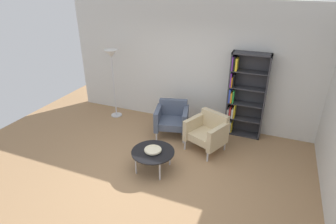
{
  "coord_description": "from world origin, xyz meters",
  "views": [
    {
      "loc": [
        1.76,
        -3.59,
        3.27
      ],
      "look_at": [
        -0.04,
        0.84,
        0.95
      ],
      "focal_mm": 29.54,
      "sensor_mm": 36.0,
      "label": 1
    }
  ],
  "objects_px": {
    "bookshelf_tall": "(243,96)",
    "floor_lamp_torchiere": "(112,62)",
    "coffee_table_low": "(153,153)",
    "decorative_bowl": "(153,150)",
    "armchair_spare_guest": "(208,131)",
    "armchair_corner_red": "(172,118)"
  },
  "relations": [
    {
      "from": "coffee_table_low",
      "to": "armchair_spare_guest",
      "type": "relative_size",
      "value": 0.88
    },
    {
      "from": "coffee_table_low",
      "to": "armchair_corner_red",
      "type": "distance_m",
      "value": 1.36
    },
    {
      "from": "armchair_spare_guest",
      "to": "bookshelf_tall",
      "type": "bearing_deg",
      "value": 83.93
    },
    {
      "from": "bookshelf_tall",
      "to": "floor_lamp_torchiere",
      "type": "height_order",
      "value": "bookshelf_tall"
    },
    {
      "from": "armchair_corner_red",
      "to": "coffee_table_low",
      "type": "bearing_deg",
      "value": -97.58
    },
    {
      "from": "armchair_corner_red",
      "to": "floor_lamp_torchiere",
      "type": "bearing_deg",
      "value": 154.36
    },
    {
      "from": "armchair_spare_guest",
      "to": "floor_lamp_torchiere",
      "type": "bearing_deg",
      "value": -170.3
    },
    {
      "from": "armchair_spare_guest",
      "to": "floor_lamp_torchiere",
      "type": "xyz_separation_m",
      "value": [
        -2.61,
        0.64,
        1.03
      ]
    },
    {
      "from": "coffee_table_low",
      "to": "armchair_corner_red",
      "type": "bearing_deg",
      "value": 96.44
    },
    {
      "from": "coffee_table_low",
      "to": "floor_lamp_torchiere",
      "type": "relative_size",
      "value": 0.46
    },
    {
      "from": "armchair_spare_guest",
      "to": "floor_lamp_torchiere",
      "type": "height_order",
      "value": "floor_lamp_torchiere"
    },
    {
      "from": "decorative_bowl",
      "to": "armchair_spare_guest",
      "type": "height_order",
      "value": "armchair_spare_guest"
    },
    {
      "from": "bookshelf_tall",
      "to": "decorative_bowl",
      "type": "xyz_separation_m",
      "value": [
        -1.28,
        -2.0,
        -0.49
      ]
    },
    {
      "from": "decorative_bowl",
      "to": "armchair_spare_guest",
      "type": "distance_m",
      "value": 1.31
    },
    {
      "from": "bookshelf_tall",
      "to": "armchair_corner_red",
      "type": "relative_size",
      "value": 2.24
    },
    {
      "from": "bookshelf_tall",
      "to": "coffee_table_low",
      "type": "bearing_deg",
      "value": -122.51
    },
    {
      "from": "coffee_table_low",
      "to": "decorative_bowl",
      "type": "height_order",
      "value": "decorative_bowl"
    },
    {
      "from": "floor_lamp_torchiere",
      "to": "bookshelf_tall",
      "type": "bearing_deg",
      "value": 5.4
    },
    {
      "from": "bookshelf_tall",
      "to": "floor_lamp_torchiere",
      "type": "distance_m",
      "value": 3.2
    },
    {
      "from": "armchair_spare_guest",
      "to": "decorative_bowl",
      "type": "bearing_deg",
      "value": -101.65
    },
    {
      "from": "bookshelf_tall",
      "to": "armchair_corner_red",
      "type": "xyz_separation_m",
      "value": [
        -1.43,
        -0.65,
        -0.51
      ]
    },
    {
      "from": "coffee_table_low",
      "to": "floor_lamp_torchiere",
      "type": "xyz_separation_m",
      "value": [
        -1.86,
        1.71,
        1.08
      ]
    }
  ]
}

